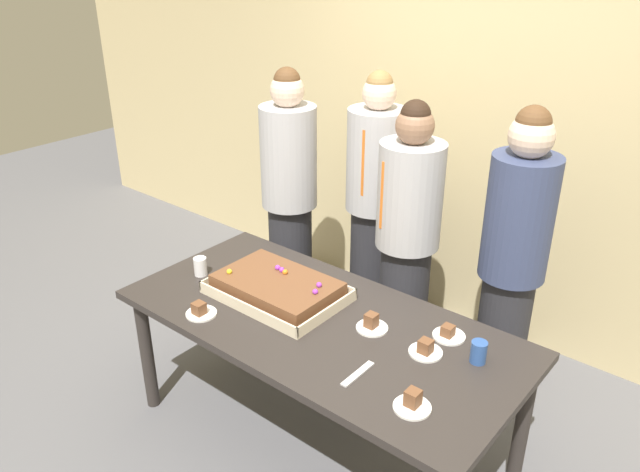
{
  "coord_description": "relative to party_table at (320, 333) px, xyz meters",
  "views": [
    {
      "loc": [
        1.6,
        -1.94,
        2.39
      ],
      "look_at": [
        -0.12,
        0.15,
        1.09
      ],
      "focal_mm": 35.12,
      "sensor_mm": 36.0,
      "label": 1
    }
  ],
  "objects": [
    {
      "name": "plated_slice_near_right",
      "position": [
        0.23,
        0.1,
        0.1
      ],
      "size": [
        0.15,
        0.15,
        0.08
      ],
      "color": "white",
      "rests_on": "party_table"
    },
    {
      "name": "interior_back_panel",
      "position": [
        0.0,
        1.6,
        0.84
      ],
      "size": [
        8.0,
        0.12,
        3.0
      ],
      "primitive_type": "cube",
      "color": "#CCB784",
      "rests_on": "ground_plane"
    },
    {
      "name": "plated_slice_center_front",
      "position": [
        0.67,
        -0.25,
        0.1
      ],
      "size": [
        0.15,
        0.15,
        0.08
      ],
      "color": "white",
      "rests_on": "party_table"
    },
    {
      "name": "person_far_right_suit",
      "position": [
        -0.01,
        0.78,
        0.19
      ],
      "size": [
        0.36,
        0.36,
        1.66
      ],
      "rotation": [
        0.0,
        0.0,
        -1.95
      ],
      "color": "#28282D",
      "rests_on": "ground_plane"
    },
    {
      "name": "ground_plane",
      "position": [
        0.0,
        0.0,
        -0.66
      ],
      "size": [
        12.0,
        12.0,
        0.0
      ],
      "primitive_type": "plane",
      "color": "#5B5B60"
    },
    {
      "name": "plated_slice_near_left",
      "position": [
        0.54,
        0.26,
        0.1
      ],
      "size": [
        0.15,
        0.15,
        0.06
      ],
      "color": "white",
      "rests_on": "party_table"
    },
    {
      "name": "person_green_shirt_behind",
      "position": [
        -0.89,
        0.78,
        0.22
      ],
      "size": [
        0.35,
        0.35,
        1.71
      ],
      "rotation": [
        0.0,
        0.0,
        -0.91
      ],
      "color": "#28282D",
      "rests_on": "ground_plane"
    },
    {
      "name": "cake_server_utensil",
      "position": [
        0.39,
        -0.22,
        0.08
      ],
      "size": [
        0.03,
        0.2,
        0.01
      ],
      "primitive_type": "cube",
      "color": "silver",
      "rests_on": "party_table"
    },
    {
      "name": "drink_cup_middle",
      "position": [
        -0.78,
        -0.07,
        0.13
      ],
      "size": [
        0.07,
        0.07,
        0.1
      ],
      "primitive_type": "cylinder",
      "color": "white",
      "rests_on": "party_table"
    },
    {
      "name": "plated_slice_far_right",
      "position": [
        -0.47,
        -0.33,
        0.1
      ],
      "size": [
        0.15,
        0.15,
        0.07
      ],
      "color": "white",
      "rests_on": "party_table"
    },
    {
      "name": "plated_slice_far_left",
      "position": [
        0.53,
        0.09,
        0.1
      ],
      "size": [
        0.15,
        0.15,
        0.07
      ],
      "color": "white",
      "rests_on": "party_table"
    },
    {
      "name": "sheet_cake",
      "position": [
        -0.3,
        0.03,
        0.13
      ],
      "size": [
        0.67,
        0.45,
        0.12
      ],
      "color": "beige",
      "rests_on": "party_table"
    },
    {
      "name": "person_serving_front",
      "position": [
        -0.4,
        1.01,
        0.22
      ],
      "size": [
        0.36,
        0.36,
        1.72
      ],
      "rotation": [
        0.0,
        0.0,
        -1.48
      ],
      "color": "#28282D",
      "rests_on": "ground_plane"
    },
    {
      "name": "drink_cup_nearest",
      "position": [
        0.73,
        0.18,
        0.13
      ],
      "size": [
        0.07,
        0.07,
        0.1
      ],
      "primitive_type": "cylinder",
      "color": "#2D5199",
      "rests_on": "party_table"
    },
    {
      "name": "party_table",
      "position": [
        0.0,
        0.0,
        0.0
      ],
      "size": [
        1.96,
        0.93,
        0.74
      ],
      "color": "#2D2826",
      "rests_on": "ground_plane"
    },
    {
      "name": "person_striped_tie_right",
      "position": [
        0.56,
        0.89,
        0.22
      ],
      "size": [
        0.34,
        0.34,
        1.69
      ],
      "rotation": [
        0.0,
        0.0,
        -2.36
      ],
      "color": "#28282D",
      "rests_on": "ground_plane"
    }
  ]
}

